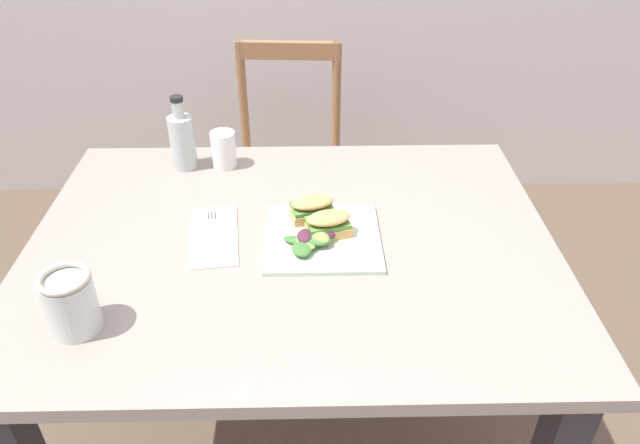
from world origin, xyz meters
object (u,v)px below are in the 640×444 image
object	(u,v)px
fork_on_napkin	(213,230)
bottle_cold_brew	(183,143)
sandwich_half_front	(328,224)
cup_extra_side	(224,150)
sandwich_half_back	(312,208)
mason_jar_iced_tea	(71,305)
plate_lunch	(320,238)
dining_table	(293,285)
chair_wooden_far	(288,169)

from	to	relation	value
fork_on_napkin	bottle_cold_brew	distance (m)	0.33
sandwich_half_front	cup_extra_side	size ratio (longest dim) A/B	1.11
bottle_cold_brew	cup_extra_side	xyz separation A→B (m)	(0.10, 0.00, -0.02)
fork_on_napkin	bottle_cold_brew	xyz separation A→B (m)	(-0.11, 0.31, 0.06)
sandwich_half_back	fork_on_napkin	world-z (taller)	sandwich_half_back
sandwich_half_back	mason_jar_iced_tea	world-z (taller)	mason_jar_iced_tea
plate_lunch	fork_on_napkin	distance (m)	0.24
sandwich_half_back	fork_on_napkin	size ratio (longest dim) A/B	0.58
bottle_cold_brew	mason_jar_iced_tea	distance (m)	0.61
dining_table	chair_wooden_far	xyz separation A→B (m)	(-0.04, 0.84, -0.16)
chair_wooden_far	cup_extra_side	distance (m)	0.62
bottle_cold_brew	mason_jar_iced_tea	xyz separation A→B (m)	(-0.10, -0.60, -0.01)
dining_table	sandwich_half_front	distance (m)	0.19
dining_table	cup_extra_side	distance (m)	0.43
dining_table	sandwich_half_back	bearing A→B (deg)	56.65
chair_wooden_far	fork_on_napkin	bearing A→B (deg)	-99.84
bottle_cold_brew	dining_table	bearing A→B (deg)	-49.80
dining_table	sandwich_half_front	size ratio (longest dim) A/B	10.76
sandwich_half_back	dining_table	bearing A→B (deg)	-123.35
cup_extra_side	mason_jar_iced_tea	bearing A→B (deg)	-108.57
chair_wooden_far	cup_extra_side	xyz separation A→B (m)	(-0.15, -0.50, 0.34)
sandwich_half_back	sandwich_half_front	bearing A→B (deg)	-61.79
sandwich_half_front	chair_wooden_far	bearing A→B (deg)	98.00
sandwich_half_back	fork_on_napkin	xyz separation A→B (m)	(-0.22, -0.04, -0.03)
bottle_cold_brew	cup_extra_side	world-z (taller)	bottle_cold_brew
sandwich_half_front	cup_extra_side	distance (m)	0.43
chair_wooden_far	sandwich_half_front	bearing A→B (deg)	-82.00
bottle_cold_brew	mason_jar_iced_tea	size ratio (longest dim) A/B	1.61
cup_extra_side	dining_table	bearing A→B (deg)	-61.84
plate_lunch	sandwich_half_back	size ratio (longest dim) A/B	2.34
chair_wooden_far	bottle_cold_brew	size ratio (longest dim) A/B	4.39
fork_on_napkin	cup_extra_side	distance (m)	0.31
bottle_cold_brew	cup_extra_side	size ratio (longest dim) A/B	2.04
sandwich_half_front	bottle_cold_brew	bearing A→B (deg)	137.99
bottle_cold_brew	chair_wooden_far	bearing A→B (deg)	63.37
fork_on_napkin	plate_lunch	bearing A→B (deg)	-7.74
sandwich_half_back	plate_lunch	bearing A→B (deg)	-76.69
sandwich_half_back	cup_extra_side	world-z (taller)	cup_extra_side
sandwich_half_back	bottle_cold_brew	world-z (taller)	bottle_cold_brew
dining_table	sandwich_half_back	world-z (taller)	sandwich_half_back
mason_jar_iced_tea	sandwich_half_front	bearing A→B (deg)	30.02
mason_jar_iced_tea	cup_extra_side	distance (m)	0.64
sandwich_half_back	bottle_cold_brew	distance (m)	0.43
dining_table	chair_wooden_far	world-z (taller)	chair_wooden_far
fork_on_napkin	sandwich_half_front	bearing A→B (deg)	-5.72
chair_wooden_far	fork_on_napkin	size ratio (longest dim) A/B	4.69
plate_lunch	sandwich_half_front	xyz separation A→B (m)	(0.02, 0.01, 0.03)
sandwich_half_front	mason_jar_iced_tea	world-z (taller)	mason_jar_iced_tea
dining_table	cup_extra_side	size ratio (longest dim) A/B	11.93
fork_on_napkin	cup_extra_side	xyz separation A→B (m)	(-0.01, 0.31, 0.04)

